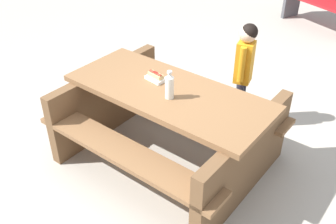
{
  "coord_description": "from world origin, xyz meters",
  "views": [
    {
      "loc": [
        -1.8,
        2.15,
        2.41
      ],
      "look_at": [
        0.0,
        0.0,
        0.52
      ],
      "focal_mm": 41.07,
      "sensor_mm": 36.0,
      "label": 1
    }
  ],
  "objects_px": {
    "child_in_coat": "(245,63)",
    "park_bench_near": "(324,0)",
    "hotdog_tray": "(156,77)",
    "picnic_table": "(168,119)",
    "soda_bottle": "(170,86)"
  },
  "relations": [
    {
      "from": "soda_bottle",
      "to": "hotdog_tray",
      "type": "relative_size",
      "value": 1.29
    },
    {
      "from": "child_in_coat",
      "to": "park_bench_near",
      "type": "xyz_separation_m",
      "value": [
        0.42,
        -3.27,
        -0.26
      ]
    },
    {
      "from": "child_in_coat",
      "to": "park_bench_near",
      "type": "distance_m",
      "value": 3.3
    },
    {
      "from": "park_bench_near",
      "to": "soda_bottle",
      "type": "bearing_deg",
      "value": 94.11
    },
    {
      "from": "soda_bottle",
      "to": "child_in_coat",
      "type": "relative_size",
      "value": 0.22
    },
    {
      "from": "picnic_table",
      "to": "child_in_coat",
      "type": "relative_size",
      "value": 1.66
    },
    {
      "from": "park_bench_near",
      "to": "child_in_coat",
      "type": "bearing_deg",
      "value": 97.24
    },
    {
      "from": "hotdog_tray",
      "to": "child_in_coat",
      "type": "relative_size",
      "value": 0.17
    },
    {
      "from": "soda_bottle",
      "to": "park_bench_near",
      "type": "height_order",
      "value": "soda_bottle"
    },
    {
      "from": "picnic_table",
      "to": "child_in_coat",
      "type": "distance_m",
      "value": 0.99
    },
    {
      "from": "picnic_table",
      "to": "soda_bottle",
      "type": "height_order",
      "value": "soda_bottle"
    },
    {
      "from": "child_in_coat",
      "to": "park_bench_near",
      "type": "relative_size",
      "value": 0.72
    },
    {
      "from": "picnic_table",
      "to": "park_bench_near",
      "type": "bearing_deg",
      "value": -87.01
    },
    {
      "from": "hotdog_tray",
      "to": "picnic_table",
      "type": "bearing_deg",
      "value": 162.19
    },
    {
      "from": "child_in_coat",
      "to": "park_bench_near",
      "type": "height_order",
      "value": "child_in_coat"
    }
  ]
}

